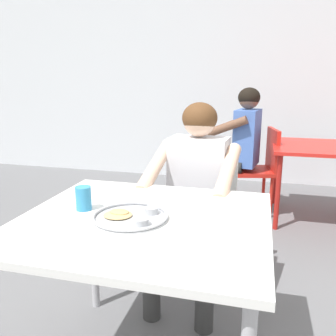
# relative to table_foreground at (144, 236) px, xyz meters

# --- Properties ---
(back_wall) EXTENTS (12.00, 0.12, 3.40)m
(back_wall) POSITION_rel_table_foreground_xyz_m (0.05, 3.41, 1.02)
(back_wall) COLOR silver
(back_wall) RESTS_ON ground
(table_foreground) EXTENTS (1.00, 0.91, 0.76)m
(table_foreground) POSITION_rel_table_foreground_xyz_m (0.00, 0.00, 0.00)
(table_foreground) COLOR white
(table_foreground) RESTS_ON ground
(thali_tray) EXTENTS (0.31, 0.31, 0.03)m
(thali_tray) POSITION_rel_table_foreground_xyz_m (-0.05, -0.02, 0.09)
(thali_tray) COLOR #B7BABF
(thali_tray) RESTS_ON table_foreground
(drinking_cup) EXTENTS (0.07, 0.07, 0.10)m
(drinking_cup) POSITION_rel_table_foreground_xyz_m (-0.28, 0.02, 0.13)
(drinking_cup) COLOR #338CBF
(drinking_cup) RESTS_ON table_foreground
(chair_foreground) EXTENTS (0.46, 0.44, 0.86)m
(chair_foreground) POSITION_rel_table_foreground_xyz_m (0.10, 0.89, -0.18)
(chair_foreground) COLOR silver
(chair_foreground) RESTS_ON ground
(diner_foreground) EXTENTS (0.52, 0.58, 1.17)m
(diner_foreground) POSITION_rel_table_foreground_xyz_m (0.08, 0.67, 0.03)
(diner_foreground) COLOR #393939
(diner_foreground) RESTS_ON ground
(table_background_red) EXTENTS (0.92, 0.83, 0.71)m
(table_background_red) POSITION_rel_table_foreground_xyz_m (1.02, 2.17, -0.05)
(table_background_red) COLOR red
(table_background_red) RESTS_ON ground
(chair_red_left) EXTENTS (0.51, 0.47, 0.84)m
(chair_red_left) POSITION_rel_table_foreground_xyz_m (0.45, 2.21, -0.19)
(chair_red_left) COLOR red
(chair_red_left) RESTS_ON ground
(patron_background) EXTENTS (0.60, 0.56, 1.23)m
(patron_background) POSITION_rel_table_foreground_xyz_m (0.23, 2.19, 0.06)
(patron_background) COLOR black
(patron_background) RESTS_ON ground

